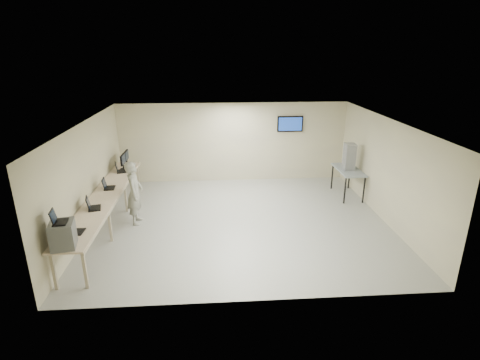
{
  "coord_description": "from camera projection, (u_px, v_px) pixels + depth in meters",
  "views": [
    {
      "loc": [
        -0.69,
        -9.44,
        4.56
      ],
      "look_at": [
        0.0,
        0.2,
        1.15
      ],
      "focal_mm": 28.0,
      "sensor_mm": 36.0,
      "label": 1
    }
  ],
  "objects": [
    {
      "name": "side_table",
      "position": [
        348.0,
        171.0,
        12.0
      ],
      "size": [
        0.7,
        1.49,
        0.9
      ],
      "color": "gray",
      "rests_on": "ground"
    },
    {
      "name": "workbench",
      "position": [
        106.0,
        197.0,
        9.92
      ],
      "size": [
        0.76,
        6.0,
        0.9
      ],
      "color": "beige",
      "rests_on": "ground"
    },
    {
      "name": "monitor_near",
      "position": [
        123.0,
        160.0,
        11.92
      ],
      "size": [
        0.21,
        0.48,
        0.48
      ],
      "color": "black",
      "rests_on": "workbench"
    },
    {
      "name": "room",
      "position": [
        242.0,
        173.0,
        10.03
      ],
      "size": [
        8.01,
        7.01,
        2.81
      ],
      "color": "#9C9C9C",
      "rests_on": "ground"
    },
    {
      "name": "monitor_far",
      "position": [
        126.0,
        156.0,
        12.39
      ],
      "size": [
        0.21,
        0.47,
        0.47
      ],
      "color": "black",
      "rests_on": "workbench"
    },
    {
      "name": "laptop_0",
      "position": [
        75.0,
        230.0,
        7.85
      ],
      "size": [
        0.28,
        0.33,
        0.26
      ],
      "rotation": [
        0.0,
        0.0,
        -0.02
      ],
      "color": "black",
      "rests_on": "workbench"
    },
    {
      "name": "laptop_on_box",
      "position": [
        57.0,
        219.0,
        7.11
      ],
      "size": [
        0.32,
        0.37,
        0.26
      ],
      "rotation": [
        0.0,
        0.0,
        0.15
      ],
      "color": "black",
      "rests_on": "equipment_box"
    },
    {
      "name": "soldier",
      "position": [
        135.0,
        193.0,
        10.08
      ],
      "size": [
        0.45,
        0.66,
        1.76
      ],
      "primitive_type": "imported",
      "rotation": [
        0.0,
        0.0,
        1.61
      ],
      "color": "gray",
      "rests_on": "ground"
    },
    {
      "name": "laptop_3",
      "position": [
        119.0,
        169.0,
        11.71
      ],
      "size": [
        0.4,
        0.44,
        0.3
      ],
      "rotation": [
        0.0,
        0.0,
        0.24
      ],
      "color": "black",
      "rests_on": "workbench"
    },
    {
      "name": "storage_bins",
      "position": [
        349.0,
        157.0,
        11.83
      ],
      "size": [
        0.32,
        0.36,
        0.85
      ],
      "color": "#929599",
      "rests_on": "side_table"
    },
    {
      "name": "laptop_2",
      "position": [
        107.0,
        186.0,
        10.32
      ],
      "size": [
        0.34,
        0.4,
        0.29
      ],
      "rotation": [
        0.0,
        0.0,
        0.1
      ],
      "color": "black",
      "rests_on": "workbench"
    },
    {
      "name": "laptop_1",
      "position": [
        92.0,
        206.0,
        9.01
      ],
      "size": [
        0.41,
        0.45,
        0.3
      ],
      "rotation": [
        0.0,
        0.0,
        0.25
      ],
      "color": "black",
      "rests_on": "workbench"
    },
    {
      "name": "equipment_box",
      "position": [
        63.0,
        235.0,
        7.22
      ],
      "size": [
        0.53,
        0.58,
        0.52
      ],
      "primitive_type": "cube",
      "rotation": [
        0.0,
        0.0,
        0.2
      ],
      "color": "#5B5D5F",
      "rests_on": "workbench"
    }
  ]
}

